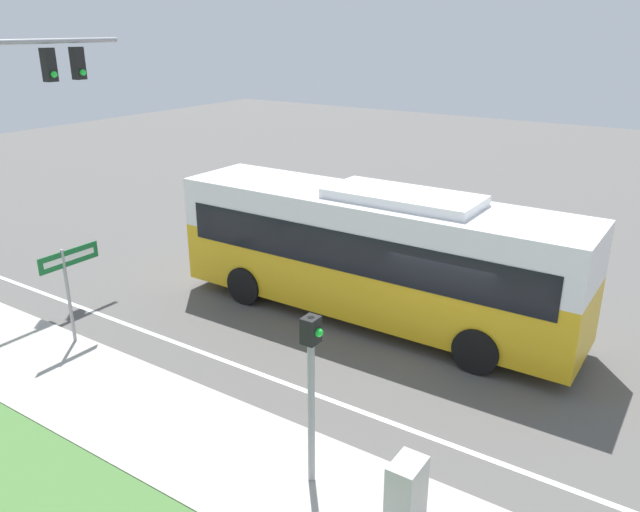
# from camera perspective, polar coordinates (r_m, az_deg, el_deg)

# --- Properties ---
(ground_plane) EXTENTS (80.00, 80.00, 0.00)m
(ground_plane) POSITION_cam_1_polar(r_m,az_deg,el_deg) (15.86, 11.67, -8.09)
(ground_plane) COLOR #565451
(sidewalk) EXTENTS (2.80, 80.00, 0.12)m
(sidewalk) POSITION_cam_1_polar(r_m,az_deg,el_deg) (11.25, -1.42, -20.67)
(sidewalk) COLOR #ADA89E
(sidewalk) RESTS_ON ground_plane
(lane_divider_near) EXTENTS (0.14, 30.00, 0.01)m
(lane_divider_near) POSITION_cam_1_polar(r_m,az_deg,el_deg) (13.04, 5.37, -14.52)
(lane_divider_near) COLOR silver
(lane_divider_near) RESTS_ON ground_plane
(bus) EXTENTS (2.64, 10.96, 3.60)m
(bus) POSITION_cam_1_polar(r_m,az_deg,el_deg) (16.32, 4.81, 0.61)
(bus) COLOR gold
(bus) RESTS_ON ground_plane
(signal_gantry) EXTENTS (5.19, 0.41, 7.29)m
(signal_gantry) POSITION_cam_1_polar(r_m,az_deg,el_deg) (18.90, -26.24, 11.16)
(signal_gantry) COLOR #939399
(signal_gantry) RESTS_ON ground_plane
(pedestrian_signal) EXTENTS (0.28, 0.34, 3.20)m
(pedestrian_signal) POSITION_cam_1_polar(r_m,az_deg,el_deg) (10.17, -0.80, -10.86)
(pedestrian_signal) COLOR #939399
(pedestrian_signal) RESTS_ON ground_plane
(street_sign) EXTENTS (1.61, 0.08, 2.51)m
(street_sign) POSITION_cam_1_polar(r_m,az_deg,el_deg) (16.06, -21.97, -1.68)
(street_sign) COLOR #939399
(street_sign) RESTS_ON ground_plane
(utility_cabinet) EXTENTS (0.65, 0.46, 1.08)m
(utility_cabinet) POSITION_cam_1_polar(r_m,az_deg,el_deg) (10.41, 7.90, -20.51)
(utility_cabinet) COLOR #A8A8A3
(utility_cabinet) RESTS_ON sidewalk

